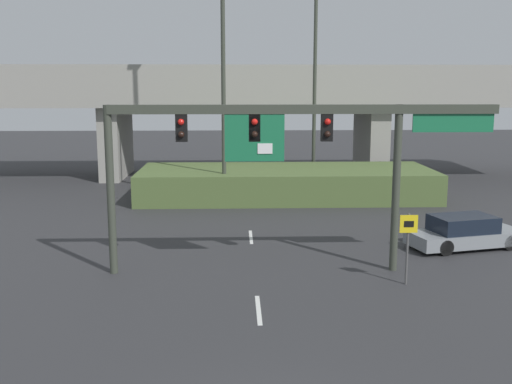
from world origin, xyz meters
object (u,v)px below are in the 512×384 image
object	(u,v)px
signal_gantry	(285,139)
speed_limit_sign	(408,239)
highway_light_pole_far	(315,60)
parked_sedan_near_right	(465,233)
highway_light_pole_near	(223,48)

from	to	relation	value
signal_gantry	speed_limit_sign	world-z (taller)	signal_gantry
signal_gantry	highway_light_pole_far	distance (m)	20.11
parked_sedan_near_right	speed_limit_sign	bearing A→B (deg)	-143.02
highway_light_pole_near	parked_sedan_near_right	size ratio (longest dim) A/B	3.24
signal_gantry	highway_light_pole_near	bearing A→B (deg)	100.60
highway_light_pole_near	highway_light_pole_far	distance (m)	9.07
signal_gantry	highway_light_pole_near	size ratio (longest dim) A/B	0.83
signal_gantry	parked_sedan_near_right	distance (m)	9.26
speed_limit_sign	parked_sedan_near_right	world-z (taller)	speed_limit_sign
parked_sedan_near_right	signal_gantry	bearing A→B (deg)	-172.86
parked_sedan_near_right	highway_light_pole_far	bearing A→B (deg)	90.59
highway_light_pole_near	parked_sedan_near_right	bearing A→B (deg)	-43.81
highway_light_pole_far	highway_light_pole_near	bearing A→B (deg)	-130.93
highway_light_pole_near	highway_light_pole_far	xyz separation A→B (m)	(5.94, 6.85, -0.31)
speed_limit_sign	highway_light_pole_far	xyz separation A→B (m)	(-0.44, 21.07, 6.71)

